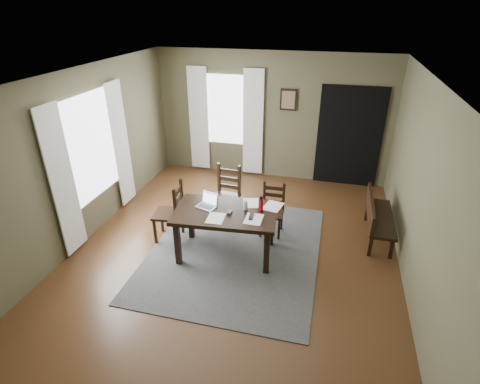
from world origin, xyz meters
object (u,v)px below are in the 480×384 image
(bench, at_px, (377,215))
(chair_back_right, at_px, (272,210))
(chair_back_left, at_px, (226,195))
(chair_end, at_px, (171,212))
(dining_table, at_px, (226,217))
(water_bottle, at_px, (261,205))
(laptop, at_px, (208,203))

(bench, bearing_deg, chair_back_right, 98.84)
(chair_back_left, bearing_deg, chair_end, -126.77)
(dining_table, height_order, chair_back_left, chair_back_left)
(chair_end, relative_size, chair_back_left, 1.00)
(chair_back_right, xyz_separation_m, water_bottle, (-0.07, -0.68, 0.46))
(dining_table, xyz_separation_m, bench, (2.27, 1.06, -0.25))
(dining_table, bearing_deg, chair_end, 163.62)
(bench, bearing_deg, water_bottle, 118.15)
(dining_table, bearing_deg, chair_back_right, 49.22)
(dining_table, xyz_separation_m, laptop, (-0.31, 0.09, 0.15))
(chair_end, height_order, chair_back_right, chair_end)
(bench, distance_m, water_bottle, 2.05)
(laptop, bearing_deg, water_bottle, 20.69)
(dining_table, height_order, chair_end, chair_end)
(bench, xyz_separation_m, water_bottle, (-1.76, -0.94, 0.46))
(water_bottle, bearing_deg, bench, 28.15)
(chair_back_right, bearing_deg, laptop, -141.71)
(chair_end, distance_m, laptop, 0.77)
(chair_end, xyz_separation_m, bench, (3.26, 0.86, -0.07))
(chair_back_left, distance_m, chair_back_right, 0.89)
(bench, distance_m, laptop, 2.78)
(chair_back_right, bearing_deg, water_bottle, -96.42)
(dining_table, xyz_separation_m, chair_end, (-0.99, 0.20, -0.18))
(chair_end, bearing_deg, bench, 97.88)
(chair_end, relative_size, chair_back_right, 1.15)
(laptop, distance_m, water_bottle, 0.82)
(chair_end, height_order, bench, chair_end)
(dining_table, relative_size, chair_back_left, 1.57)
(chair_back_left, bearing_deg, laptop, -86.70)
(chair_back_left, xyz_separation_m, laptop, (-0.02, -0.91, 0.33))
(dining_table, bearing_deg, laptop, 159.49)
(dining_table, height_order, laptop, laptop)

